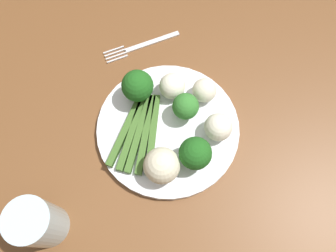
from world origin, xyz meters
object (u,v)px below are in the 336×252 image
Objects in this scene: broccoli_outer_edge at (193,154)px; water_glass at (38,223)px; broccoli_near_center at (186,107)px; fork at (141,46)px; cauliflower_back at (175,86)px; asparagus_bundle at (139,132)px; broccoli_left at (138,86)px; plate at (168,128)px; dining_table at (174,126)px; cauliflower_near_fork at (162,166)px; cauliflower_front_left at (218,127)px; cauliflower_right at (205,92)px.

water_glass reaches higher than broccoli_outer_edge.
broccoli_near_center reaches higher than fork.
broccoli_near_center is at bearing -8.68° from broccoli_outer_edge.
broccoli_near_center is 0.57× the size of water_glass.
cauliflower_back is 0.30× the size of fork.
broccoli_left is (0.07, -0.02, 0.04)m from asparagus_bundle.
cauliflower_back is (0.07, -0.03, 0.03)m from plate.
cauliflower_back is (0.06, -0.09, 0.02)m from asparagus_bundle.
cauliflower_near_fork is (-0.12, 0.06, 0.15)m from dining_table.
plate is at bearing 67.99° from cauliflower_front_left.
dining_table is at bearing -31.62° from plate.
water_glass reaches higher than cauliflower_right.
dining_table is 4.60× the size of plate.
cauliflower_back is (0.14, -0.06, -0.01)m from cauliflower_near_fork.
broccoli_outer_edge reaches higher than fork.
asparagus_bundle is at bearing 68.77° from fork.
cauliflower_front_left is at bearing -69.82° from cauliflower_near_fork.
cauliflower_front_left is 0.81× the size of cauliflower_near_fork.
water_glass reaches higher than broccoli_near_center.
broccoli_near_center is at bearing -65.96° from plate.
broccoli_left is 1.57× the size of cauliflower_right.
water_glass is at bearing 123.63° from cauliflower_back.
cauliflower_near_fork is (-0.04, 0.12, 0.01)m from cauliflower_front_left.
broccoli_left reaches higher than broccoli_near_center.
cauliflower_near_fork reaches higher than asparagus_bundle.
dining_table is 7.35× the size of fork.
cauliflower_front_left is 0.34m from water_glass.
cauliflower_front_left is at bearing -179.58° from cauliflower_right.
broccoli_outer_edge is at bearing 74.61° from asparagus_bundle.
broccoli_outer_edge is 1.11× the size of cauliflower_near_fork.
fork is (0.16, 0.09, -0.04)m from cauliflower_right.
asparagus_bundle is 2.60× the size of cauliflower_near_fork.
broccoli_outer_edge is 1.52× the size of cauliflower_right.
cauliflower_back is at bearing -3.29° from broccoli_outer_edge.
broccoli_left is 1.42× the size of cauliflower_front_left.
cauliflower_near_fork is at bearing 157.07° from plate.
broccoli_left is at bearing 25.57° from plate.
broccoli_near_center is at bearing -64.83° from water_glass.
cauliflower_front_left is 0.25m from fork.
broccoli_left is at bearing 83.13° from cauliflower_back.
cauliflower_right is (0.04, -0.14, 0.02)m from asparagus_bundle.
cauliflower_near_fork is at bearing 92.86° from broccoli_outer_edge.
cauliflower_back is 0.47× the size of water_glass.
cauliflower_right is (0.02, -0.05, -0.01)m from broccoli_near_center.
cauliflower_front_left is 0.48× the size of water_glass.
dining_table is at bearing -59.50° from water_glass.
cauliflower_near_fork is at bearing 153.73° from dining_table.
broccoli_outer_edge is 0.27m from water_glass.
broccoli_near_center reaches higher than dining_table.
cauliflower_back is (0.05, 0.01, -0.01)m from broccoli_near_center.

